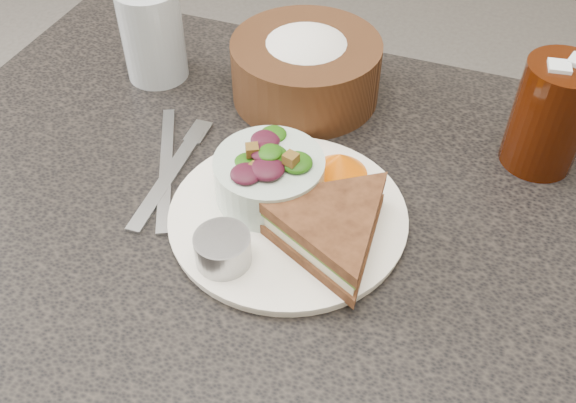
% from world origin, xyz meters
% --- Properties ---
extents(dining_table, '(1.00, 0.70, 0.75)m').
position_xyz_m(dining_table, '(0.00, 0.00, 0.38)').
color(dining_table, black).
rests_on(dining_table, floor).
extents(dinner_plate, '(0.27, 0.27, 0.01)m').
position_xyz_m(dinner_plate, '(0.01, -0.03, 0.76)').
color(dinner_plate, white).
rests_on(dinner_plate, dining_table).
extents(sandwich, '(0.24, 0.24, 0.05)m').
position_xyz_m(sandwich, '(0.06, -0.05, 0.79)').
color(sandwich, brown).
rests_on(sandwich, dinner_plate).
extents(salad_bowl, '(0.15, 0.15, 0.07)m').
position_xyz_m(salad_bowl, '(-0.02, -0.01, 0.80)').
color(salad_bowl, '#B2CABD').
rests_on(salad_bowl, dinner_plate).
extents(dressing_ramekin, '(0.07, 0.07, 0.04)m').
position_xyz_m(dressing_ramekin, '(-0.03, -0.11, 0.78)').
color(dressing_ramekin, gray).
rests_on(dressing_ramekin, dinner_plate).
extents(orange_wedge, '(0.09, 0.09, 0.03)m').
position_xyz_m(orange_wedge, '(0.04, 0.06, 0.78)').
color(orange_wedge, '#EE6204').
rests_on(orange_wedge, dinner_plate).
extents(fork, '(0.03, 0.18, 0.00)m').
position_xyz_m(fork, '(-0.15, -0.01, 0.75)').
color(fork, '#AFB4B9').
rests_on(fork, dining_table).
extents(knife, '(0.11, 0.21, 0.00)m').
position_xyz_m(knife, '(-0.17, 0.00, 0.75)').
color(knife, '#B2B5BA').
rests_on(knife, dining_table).
extents(bread_basket, '(0.26, 0.26, 0.11)m').
position_xyz_m(bread_basket, '(-0.05, 0.21, 0.81)').
color(bread_basket, '#4C2E18').
rests_on(bread_basket, dining_table).
extents(cola_glass, '(0.11, 0.11, 0.15)m').
position_xyz_m(cola_glass, '(0.26, 0.18, 0.82)').
color(cola_glass, black).
rests_on(cola_glass, dining_table).
extents(water_glass, '(0.09, 0.09, 0.13)m').
position_xyz_m(water_glass, '(-0.27, 0.18, 0.82)').
color(water_glass, '#AAB5BF').
rests_on(water_glass, dining_table).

